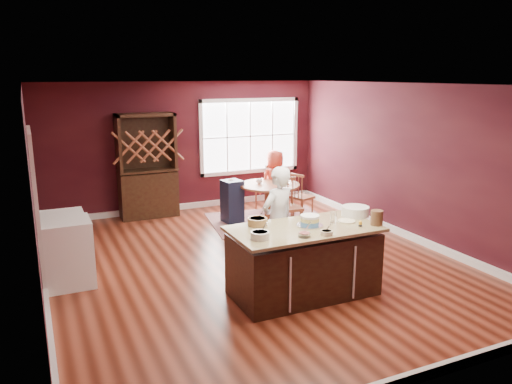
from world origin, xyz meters
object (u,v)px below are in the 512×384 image
(dining_table, at_px, (269,195))
(hutch, at_px, (147,166))
(kitchen_island, at_px, (303,262))
(washer, at_px, (68,253))
(toddler, at_px, (227,181))
(dryer, at_px, (65,241))
(seated_woman, at_px, (275,182))
(high_chair, at_px, (232,200))
(layer_cake, at_px, (310,220))
(chair_north, at_px, (267,186))
(chair_south, at_px, (289,206))
(baker, at_px, (278,221))
(chair_east, at_px, (302,195))

(dining_table, relative_size, hutch, 0.56)
(kitchen_island, bearing_deg, washer, 150.12)
(dining_table, bearing_deg, washer, -157.29)
(toddler, relative_size, washer, 0.28)
(toddler, distance_m, dryer, 3.40)
(seated_woman, relative_size, high_chair, 1.52)
(layer_cake, bearing_deg, washer, 151.54)
(high_chair, bearing_deg, seated_woman, 4.62)
(chair_north, bearing_deg, chair_south, 60.97)
(layer_cake, distance_m, chair_south, 2.62)
(chair_south, xyz_separation_m, toddler, (-0.76, 1.15, 0.30))
(seated_woman, bearing_deg, baker, 60.31)
(layer_cake, distance_m, toddler, 3.54)
(toddler, relative_size, dryer, 0.30)
(chair_south, xyz_separation_m, hutch, (-2.09, 2.12, 0.54))
(dining_table, height_order, hutch, hutch)
(chair_north, bearing_deg, hutch, -30.33)
(dining_table, bearing_deg, toddler, 154.98)
(baker, distance_m, high_chair, 2.71)
(washer, bearing_deg, dryer, 90.00)
(kitchen_island, distance_m, washer, 3.21)
(high_chair, height_order, washer, washer)
(seated_woman, relative_size, washer, 1.44)
(dining_table, distance_m, chair_south, 0.80)
(seated_woman, bearing_deg, chair_east, 122.95)
(baker, xyz_separation_m, layer_cake, (0.08, -0.76, 0.20))
(chair_north, xyz_separation_m, hutch, (-2.41, 0.54, 0.53))
(chair_east, xyz_separation_m, hutch, (-2.81, 1.35, 0.58))
(toddler, bearing_deg, seated_woman, 6.32)
(seated_woman, bearing_deg, hutch, -22.89)
(dining_table, bearing_deg, baker, -113.62)
(chair_east, height_order, high_chair, chair_east)
(washer, bearing_deg, hutch, 58.89)
(kitchen_island, height_order, dryer, kitchen_island)
(hutch, height_order, dryer, hutch)
(layer_cake, bearing_deg, chair_east, 61.59)
(baker, height_order, seated_woman, baker)
(chair_north, relative_size, washer, 1.11)
(baker, height_order, hutch, hutch)
(high_chair, bearing_deg, layer_cake, -102.72)
(layer_cake, bearing_deg, kitchen_island, -160.39)
(seated_woman, distance_m, toddler, 1.12)
(chair_east, relative_size, washer, 1.01)
(toddler, relative_size, hutch, 0.12)
(kitchen_island, bearing_deg, toddler, 84.70)
(layer_cake, xyz_separation_m, seated_woman, (1.34, 3.65, -0.33))
(chair_north, distance_m, toddler, 1.19)
(seated_woman, distance_m, dryer, 4.46)
(layer_cake, distance_m, chair_east, 3.62)
(chair_east, bearing_deg, chair_south, 119.08)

